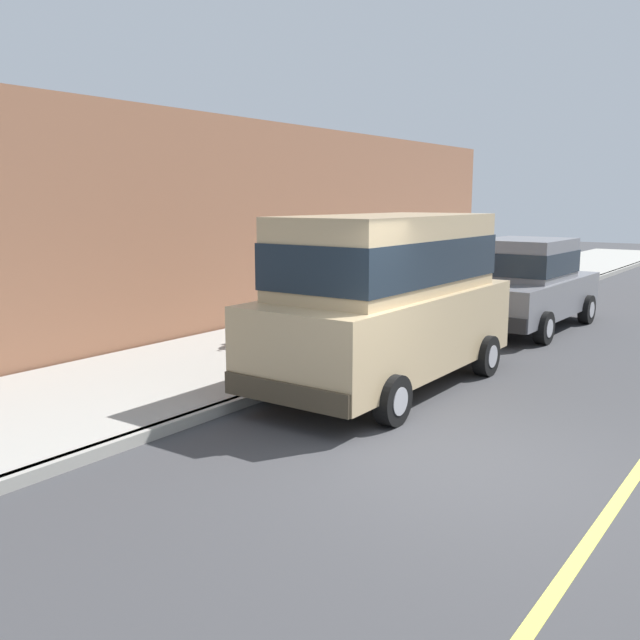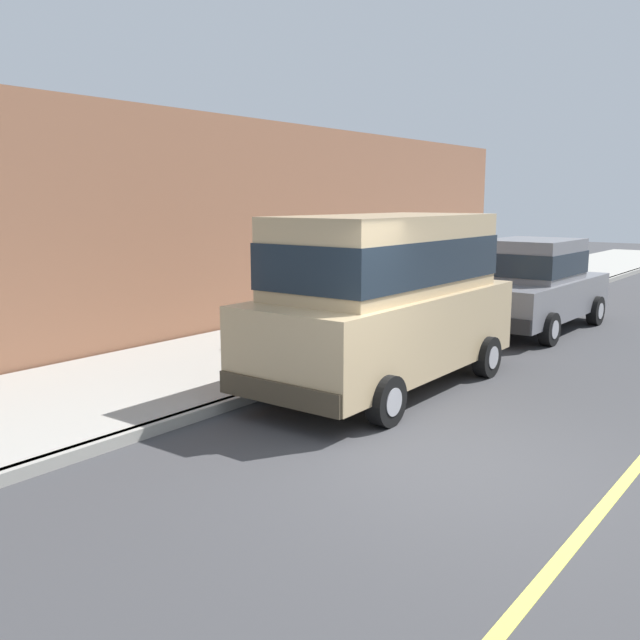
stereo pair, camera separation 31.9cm
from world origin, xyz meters
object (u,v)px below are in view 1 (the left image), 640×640
at_px(car_tan_van, 387,293).
at_px(car_grey_sedan, 525,283).
at_px(fire_hydrant, 424,310).
at_px(dog_white, 239,330).

distance_m(car_tan_van, car_grey_sedan, 5.78).
xyz_separation_m(car_grey_sedan, fire_hydrant, (-1.52, -1.65, -0.51)).
xyz_separation_m(car_grey_sedan, dog_white, (-3.30, -5.35, -0.55)).
bearing_deg(fire_hydrant, dog_white, -115.69).
relative_size(car_grey_sedan, dog_white, 6.62).
bearing_deg(dog_white, car_tan_van, -7.07).
height_order(car_grey_sedan, dog_white, car_grey_sedan).
relative_size(car_tan_van, car_grey_sedan, 1.06).
xyz_separation_m(car_tan_van, fire_hydrant, (-1.51, 4.11, -0.92)).
bearing_deg(dog_white, fire_hydrant, 64.31).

